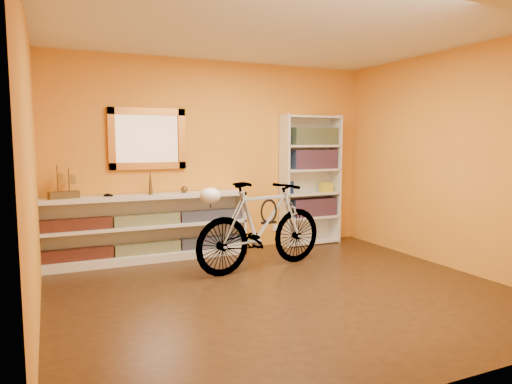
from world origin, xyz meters
name	(u,v)px	position (x,y,z in m)	size (l,w,h in m)	color
floor	(284,292)	(0.00, 0.00, -0.01)	(4.50, 4.00, 0.01)	black
ceiling	(286,27)	(0.00, 0.00, 2.60)	(4.50, 4.00, 0.01)	silver
back_wall	(217,157)	(0.00, 2.00, 1.30)	(4.50, 0.01, 2.60)	orange
left_wall	(30,170)	(-2.25, 0.00, 1.30)	(0.01, 4.00, 2.60)	orange
right_wall	(454,160)	(2.25, 0.00, 1.30)	(0.01, 4.00, 2.60)	orange
gilt_mirror	(148,139)	(-0.95, 1.97, 1.55)	(0.98, 0.06, 0.78)	#97551B
wall_socket	(276,228)	(0.90, 1.99, 0.25)	(0.09, 0.01, 0.09)	silver
console_unit	(147,228)	(-1.01, 1.81, 0.42)	(2.60, 0.35, 0.85)	silver
cd_row_lower	(148,248)	(-1.01, 1.79, 0.17)	(2.50, 0.13, 0.14)	black
cd_row_upper	(147,220)	(-1.01, 1.79, 0.54)	(2.50, 0.13, 0.14)	navy
model_ship	(63,182)	(-1.97, 1.81, 1.05)	(0.34, 0.13, 0.40)	#442F13
toy_car	(108,196)	(-1.47, 1.81, 0.85)	(0.00, 0.00, 0.00)	black
bronze_ornament	(150,181)	(-0.96, 1.81, 1.02)	(0.06, 0.06, 0.34)	brown
decorative_orb	(184,189)	(-0.52, 1.81, 0.89)	(0.09, 0.09, 0.09)	brown
bookcase	(310,180)	(1.39, 1.84, 0.95)	(0.90, 0.30, 1.90)	silver
book_row_a	(313,207)	(1.44, 1.84, 0.55)	(0.70, 0.22, 0.26)	maroon
book_row_b	(314,159)	(1.44, 1.84, 1.25)	(0.70, 0.22, 0.28)	maroon
book_row_c	(314,136)	(1.44, 1.84, 1.59)	(0.70, 0.22, 0.25)	navy
travel_mug	(291,187)	(1.06, 1.82, 0.86)	(0.08, 0.08, 0.18)	navy
red_tin	(298,139)	(1.19, 1.87, 1.56)	(0.14, 0.14, 0.18)	maroon
yellow_bag	(326,187)	(1.64, 1.80, 0.83)	(0.18, 0.12, 0.14)	gold
bicycle	(262,225)	(0.15, 0.87, 0.53)	(1.80, 0.47, 1.06)	silver
helmet	(210,196)	(-0.53, 0.75, 0.93)	(0.23, 0.22, 0.18)	white
u_lock	(269,211)	(0.25, 0.89, 0.69)	(0.22, 0.22, 0.02)	black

